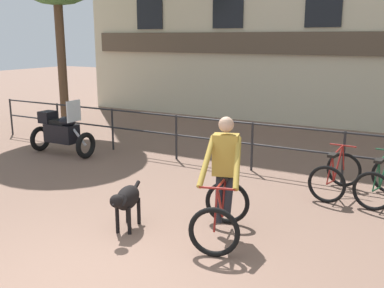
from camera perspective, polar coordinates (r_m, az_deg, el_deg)
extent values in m
plane|color=#7A5B4C|center=(5.60, -13.69, -16.77)|extent=(60.00, 60.00, 0.00)
cylinder|color=#232326|center=(14.11, -21.98, 3.22)|extent=(0.05, 0.05, 1.05)
cylinder|color=#232326|center=(12.72, -16.63, 2.61)|extent=(0.05, 0.05, 1.05)
cylinder|color=#232326|center=(11.47, -10.05, 1.84)|extent=(0.05, 0.05, 1.05)
cylinder|color=#232326|center=(10.40, -2.01, 0.86)|extent=(0.05, 0.05, 1.05)
cylinder|color=#232326|center=(9.59, 7.62, -0.33)|extent=(0.05, 0.05, 1.05)
cylinder|color=#232326|center=(9.09, 18.66, -1.68)|extent=(0.05, 0.05, 1.05)
cylinder|color=#232326|center=(9.48, 7.72, 2.58)|extent=(15.00, 0.04, 0.04)
cylinder|color=#232326|center=(9.57, 7.63, -0.02)|extent=(15.00, 0.04, 0.04)
cube|color=brown|center=(14.52, 16.07, 12.17)|extent=(17.10, 0.12, 0.70)
torus|color=black|center=(5.88, 2.81, -11.12)|extent=(0.67, 0.25, 0.68)
torus|color=black|center=(6.88, 4.50, -7.40)|extent=(0.67, 0.25, 0.68)
cylinder|color=maroon|center=(6.18, 3.57, -7.49)|extent=(0.17, 0.48, 0.60)
cylinder|color=maroon|center=(6.50, 4.07, -6.76)|extent=(0.10, 0.23, 0.52)
cylinder|color=maroon|center=(6.19, 3.76, -4.97)|extent=(0.22, 0.65, 0.10)
cylinder|color=maroon|center=(6.69, 4.20, -8.26)|extent=(0.15, 0.43, 0.08)
cylinder|color=maroon|center=(6.69, 4.38, -5.92)|extent=(0.10, 0.26, 0.47)
cylinder|color=maroon|center=(5.87, 3.02, -8.38)|extent=(0.09, 0.22, 0.54)
cylinder|color=maroon|center=(5.87, 3.22, -5.64)|extent=(0.47, 0.16, 0.03)
cube|color=black|center=(6.50, 4.25, -4.19)|extent=(0.18, 0.26, 0.05)
cube|color=#AD8933|center=(6.41, 4.30, -1.37)|extent=(0.41, 0.31, 0.60)
sphere|color=tan|center=(6.31, 4.37, 2.49)|extent=(0.22, 0.22, 0.22)
cylinder|color=#AD8933|center=(6.13, 1.87, -2.15)|extent=(0.21, 0.72, 0.60)
cylinder|color=#AD8933|center=(6.07, 5.76, -2.38)|extent=(0.33, 0.69, 0.60)
cylinder|color=black|center=(6.52, 3.45, -6.93)|extent=(0.21, 0.32, 0.69)
cylinder|color=black|center=(6.47, 4.69, -6.52)|extent=(0.16, 0.32, 0.58)
ellipsoid|color=black|center=(6.71, -8.17, -6.75)|extent=(0.43, 0.65, 0.34)
cylinder|color=black|center=(6.50, -8.98, -7.24)|extent=(0.22, 0.22, 0.19)
sphere|color=black|center=(6.34, -9.58, -7.16)|extent=(0.19, 0.19, 0.19)
cone|color=black|center=(6.27, -9.88, -7.56)|extent=(0.13, 0.14, 0.10)
cylinder|color=black|center=(7.01, -7.07, -5.27)|extent=(0.11, 0.21, 0.12)
cylinder|color=black|center=(6.68, -9.46, -9.42)|extent=(0.06, 0.06, 0.41)
cylinder|color=black|center=(6.62, -7.97, -9.61)|extent=(0.06, 0.06, 0.41)
cylinder|color=black|center=(7.01, -8.20, -8.27)|extent=(0.06, 0.06, 0.41)
cylinder|color=black|center=(6.94, -6.78, -8.44)|extent=(0.06, 0.06, 0.41)
torus|color=black|center=(10.82, -13.34, -0.17)|extent=(0.12, 0.62, 0.62)
torus|color=black|center=(11.85, -18.70, 0.64)|extent=(0.12, 0.62, 0.62)
cube|color=black|center=(11.27, -16.22, 1.34)|extent=(0.82, 0.41, 0.44)
ellipsoid|color=black|center=(11.09, -15.64, 2.77)|extent=(0.48, 0.32, 0.24)
cube|color=black|center=(11.30, -16.67, 2.73)|extent=(0.56, 0.30, 0.10)
cylinder|color=#B2B2B7|center=(10.90, -14.13, 0.88)|extent=(0.42, 0.06, 0.41)
cube|color=silver|center=(10.88, -14.80, 4.06)|extent=(0.03, 0.44, 0.50)
cube|color=black|center=(11.51, -17.85, 3.30)|extent=(0.32, 0.36, 0.28)
torus|color=black|center=(9.01, 18.71, -3.10)|extent=(0.66, 0.11, 0.66)
torus|color=black|center=(8.04, 16.72, -4.92)|extent=(0.66, 0.11, 0.66)
cylinder|color=maroon|center=(8.57, 18.10, -2.29)|extent=(0.07, 0.47, 0.58)
cylinder|color=maroon|center=(8.29, 17.48, -3.01)|extent=(0.05, 0.22, 0.51)
cylinder|color=maroon|center=(8.42, 18.04, -0.81)|extent=(0.08, 0.63, 0.10)
cylinder|color=maroon|center=(8.24, 17.15, -4.69)|extent=(0.06, 0.42, 0.07)
cylinder|color=maroon|center=(8.09, 17.07, -3.20)|extent=(0.04, 0.25, 0.46)
cylinder|color=maroon|center=(8.86, 18.67, -1.66)|extent=(0.04, 0.21, 0.52)
cylinder|color=maroon|center=(8.71, 18.63, -0.17)|extent=(0.48, 0.07, 0.03)
cube|color=black|center=(8.13, 17.42, -1.36)|extent=(0.14, 0.25, 0.05)
torus|color=black|center=(7.94, 21.94, -5.58)|extent=(0.66, 0.16, 0.66)
cylinder|color=#194C2D|center=(8.18, 22.70, -3.65)|extent=(0.06, 0.22, 0.51)
cylinder|color=#194C2D|center=(8.14, 22.34, -5.34)|extent=(0.09, 0.42, 0.07)
cylinder|color=#194C2D|center=(7.98, 22.31, -3.84)|extent=(0.06, 0.25, 0.46)
cube|color=black|center=(8.02, 22.69, -1.98)|extent=(0.15, 0.25, 0.05)
cylinder|color=brown|center=(14.12, -16.26, 10.71)|extent=(0.26, 0.26, 4.50)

